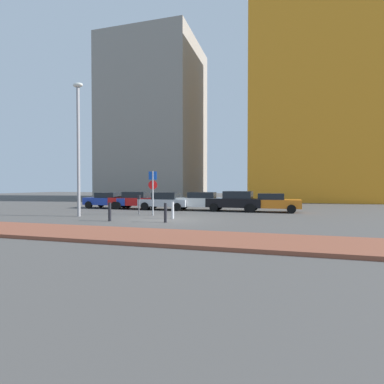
# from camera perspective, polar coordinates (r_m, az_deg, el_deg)

# --- Properties ---
(ground_plane) EXTENTS (120.00, 120.00, 0.00)m
(ground_plane) POSITION_cam_1_polar(r_m,az_deg,el_deg) (17.99, -4.73, -5.21)
(ground_plane) COLOR #4C4947
(sidewalk_brick) EXTENTS (40.00, 3.17, 0.14)m
(sidewalk_brick) POSITION_cam_1_polar(r_m,az_deg,el_deg) (12.55, -14.79, -7.77)
(sidewalk_brick) COLOR brown
(sidewalk_brick) RESTS_ON ground
(parked_car_blue) EXTENTS (4.22, 2.12, 1.39)m
(parked_car_blue) POSITION_cam_1_polar(r_m,az_deg,el_deg) (27.59, -15.47, -1.47)
(parked_car_blue) COLOR #1E389E
(parked_car_blue) RESTS_ON ground
(parked_car_red) EXTENTS (4.27, 2.11, 1.47)m
(parked_car_red) POSITION_cam_1_polar(r_m,az_deg,el_deg) (26.32, -10.73, -1.50)
(parked_car_red) COLOR red
(parked_car_red) RESTS_ON ground
(parked_car_silver) EXTENTS (4.10, 2.05, 1.44)m
(parked_car_silver) POSITION_cam_1_polar(r_m,az_deg,el_deg) (25.01, -5.11, -1.66)
(parked_car_silver) COLOR #B7BABF
(parked_car_silver) RESTS_ON ground
(parked_car_white) EXTENTS (4.43, 2.16, 1.48)m
(parked_car_white) POSITION_cam_1_polar(r_m,az_deg,el_deg) (24.50, 1.22, -1.65)
(parked_car_white) COLOR white
(parked_car_white) RESTS_ON ground
(parked_car_black) EXTENTS (4.28, 2.11, 1.57)m
(parked_car_black) POSITION_cam_1_polar(r_m,az_deg,el_deg) (23.82, 8.21, -1.66)
(parked_car_black) COLOR black
(parked_car_black) RESTS_ON ground
(parked_car_orange) EXTENTS (4.49, 1.89, 1.42)m
(parked_car_orange) POSITION_cam_1_polar(r_m,az_deg,el_deg) (23.56, 14.59, -1.91)
(parked_car_orange) COLOR orange
(parked_car_orange) RESTS_ON ground
(parking_sign_post) EXTENTS (0.59, 0.15, 2.99)m
(parking_sign_post) POSITION_cam_1_polar(r_m,az_deg,el_deg) (20.33, -7.44, 0.85)
(parking_sign_post) COLOR gray
(parking_sign_post) RESTS_ON ground
(parking_meter) EXTENTS (0.18, 0.14, 1.35)m
(parking_meter) POSITION_cam_1_polar(r_m,az_deg,el_deg) (21.40, -10.03, -1.84)
(parking_meter) COLOR #4C4C51
(parking_meter) RESTS_ON ground
(street_lamp) EXTENTS (0.70, 0.36, 8.66)m
(street_lamp) POSITION_cam_1_polar(r_m,az_deg,el_deg) (21.13, -20.74, 9.22)
(street_lamp) COLOR gray
(street_lamp) RESTS_ON ground
(traffic_bollard_near) EXTENTS (0.16, 0.16, 1.03)m
(traffic_bollard_near) POSITION_cam_1_polar(r_m,az_deg,el_deg) (18.27, -3.69, -3.48)
(traffic_bollard_near) COLOR #B7B7BC
(traffic_bollard_near) RESTS_ON ground
(traffic_bollard_mid) EXTENTS (0.16, 0.16, 1.07)m
(traffic_bollard_mid) POSITION_cam_1_polar(r_m,az_deg,el_deg) (16.52, -5.07, -3.93)
(traffic_bollard_mid) COLOR black
(traffic_bollard_mid) RESTS_ON ground
(traffic_bollard_far) EXTENTS (0.17, 0.17, 1.05)m
(traffic_bollard_far) POSITION_cam_1_polar(r_m,az_deg,el_deg) (17.67, -15.33, -3.65)
(traffic_bollard_far) COLOR black
(traffic_bollard_far) RESTS_ON ground
(building_colorful_midrise) EXTENTS (16.13, 13.89, 26.91)m
(building_colorful_midrise) POSITION_cam_1_polar(r_m,az_deg,el_deg) (44.96, 22.15, 15.92)
(building_colorful_midrise) COLOR orange
(building_colorful_midrise) RESTS_ON ground
(building_under_construction) EXTENTS (13.78, 13.99, 24.28)m
(building_under_construction) POSITION_cam_1_polar(r_m,az_deg,el_deg) (49.76, -6.99, 13.00)
(building_under_construction) COLOR gray
(building_under_construction) RESTS_ON ground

